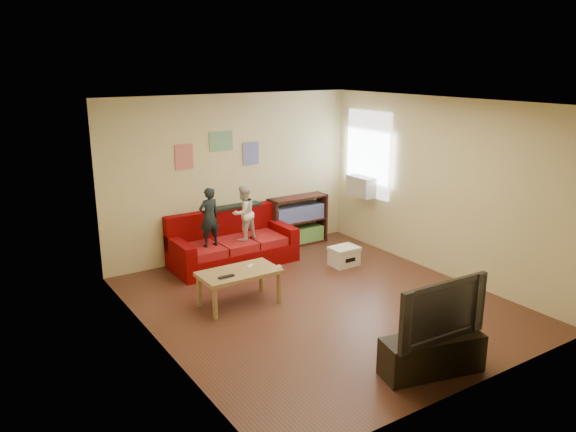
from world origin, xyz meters
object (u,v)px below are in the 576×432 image
sofa (231,246)px  child_a (209,217)px  child_b (244,213)px  television (435,308)px  tv_stand (432,355)px  coffee_table (239,276)px  bookshelf (298,223)px  file_box (344,256)px

sofa → child_a: size_ratio=2.15×
child_b → television: 3.99m
sofa → tv_stand: sofa is taller
television → coffee_table: bearing=110.6°
child_a → sofa: bearing=-164.0°
bookshelf → tv_stand: bearing=-105.8°
sofa → bookshelf: 1.48m
sofa → file_box: bearing=-36.6°
bookshelf → child_a: bearing=-168.2°
child_a → tv_stand: size_ratio=0.84×
child_a → child_b: bearing=175.6°
sofa → file_box: (1.47, -1.09, -0.14)m
file_box → bookshelf: bearing=90.5°
coffee_table → file_box: size_ratio=2.37×
child_a → coffee_table: size_ratio=0.87×
coffee_table → file_box: coffee_table is taller
coffee_table → file_box: bearing=10.9°
bookshelf → child_b: bearing=-163.0°
sofa → coffee_table: bearing=-113.7°
sofa → child_a: child_a is taller
sofa → television: (0.21, -4.16, 0.45)m
file_box → tv_stand: bearing=-112.3°
child_a → coffee_table: 1.43m
file_box → child_b: bearing=145.0°
coffee_table → television: size_ratio=0.94×
file_box → tv_stand: tv_stand is taller
television → bookshelf: bearing=76.5°
bookshelf → file_box: 1.35m
tv_stand → television: 0.54m
child_a → bookshelf: (1.91, 0.40, -0.49)m
child_a → television: (0.67, -3.99, -0.14)m
child_b → coffee_table: size_ratio=0.83×
child_a → coffee_table: bearing=76.7°
sofa → child_b: child_b is taller
bookshelf → television: size_ratio=0.97×
child_b → coffee_table: child_b is taller
child_a → file_box: 2.26m
child_a → tv_stand: child_a is taller
coffee_table → child_a: bearing=81.1°
bookshelf → tv_stand: bookshelf is taller
sofa → tv_stand: (0.21, -4.16, -0.09)m
sofa → tv_stand: size_ratio=1.81×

